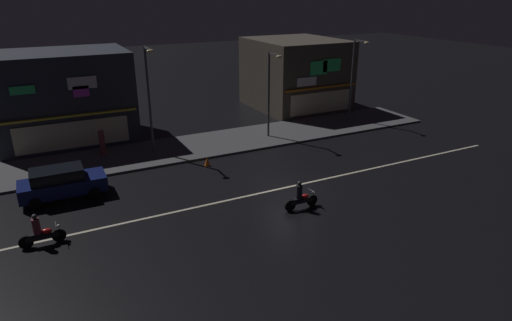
{
  "coord_description": "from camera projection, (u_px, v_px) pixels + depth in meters",
  "views": [
    {
      "loc": [
        -11.75,
        -19.25,
        10.35
      ],
      "look_at": [
        -1.13,
        1.66,
        1.23
      ],
      "focal_mm": 31.03,
      "sensor_mm": 36.0,
      "label": 1
    }
  ],
  "objects": [
    {
      "name": "streetlamp_west",
      "position": [
        149.0,
        92.0,
        28.05
      ],
      "size": [
        0.44,
        1.64,
        6.97
      ],
      "color": "#47494C",
      "rests_on": "sidewalk_far"
    },
    {
      "name": "traffic_cone",
      "position": [
        207.0,
        161.0,
        27.67
      ],
      "size": [
        0.36,
        0.36,
        0.55
      ],
      "primitive_type": "cone",
      "color": "orange",
      "rests_on": "ground"
    },
    {
      "name": "motorcycle_following",
      "position": [
        40.0,
        232.0,
        18.91
      ],
      "size": [
        1.9,
        0.6,
        1.52
      ],
      "rotation": [
        0.0,
        0.0,
        3.18
      ],
      "color": "black",
      "rests_on": "ground"
    },
    {
      "name": "lane_divider_stripe",
      "position": [
        287.0,
        187.0,
        24.71
      ],
      "size": [
        31.42,
        0.16,
        0.01
      ],
      "primitive_type": "cube",
      "color": "beige",
      "rests_on": "ground"
    },
    {
      "name": "motorcycle_lead",
      "position": [
        301.0,
        197.0,
        22.1
      ],
      "size": [
        1.9,
        0.6,
        1.52
      ],
      "rotation": [
        0.0,
        0.0,
        3.28
      ],
      "color": "black",
      "rests_on": "ground"
    },
    {
      "name": "ground_plane",
      "position": [
        287.0,
        187.0,
        24.71
      ],
      "size": [
        140.0,
        140.0,
        0.0
      ],
      "primitive_type": "plane",
      "color": "black"
    },
    {
      "name": "parked_car_near_kerb",
      "position": [
        61.0,
        183.0,
        23.18
      ],
      "size": [
        4.3,
        1.98,
        1.67
      ],
      "rotation": [
        0.0,
        0.0,
        3.14
      ],
      "color": "navy",
      "rests_on": "ground"
    },
    {
      "name": "sidewalk_far",
      "position": [
        226.0,
        142.0,
        31.9
      ],
      "size": [
        33.07,
        5.07,
        0.14
      ],
      "primitive_type": "cube",
      "color": "#4C4C4F",
      "rests_on": "ground"
    },
    {
      "name": "pedestrian_on_sidewalk",
      "position": [
        102.0,
        143.0,
        28.73
      ],
      "size": [
        0.36,
        0.36,
        1.89
      ],
      "rotation": [
        0.0,
        0.0,
        2.6
      ],
      "color": "brown",
      "rests_on": "sidewalk_far"
    },
    {
      "name": "storefront_center_block",
      "position": [
        64.0,
        97.0,
        31.33
      ],
      "size": [
        8.97,
        6.51,
        6.39
      ],
      "color": "#2D333D",
      "rests_on": "ground"
    },
    {
      "name": "streetlamp_mid",
      "position": [
        270.0,
        87.0,
        31.4
      ],
      "size": [
        0.44,
        1.64,
        6.16
      ],
      "color": "#47494C",
      "rests_on": "sidewalk_far"
    },
    {
      "name": "storefront_left_block",
      "position": [
        295.0,
        74.0,
        40.63
      ],
      "size": [
        7.47,
        8.64,
        6.17
      ],
      "color": "#4C443A",
      "rests_on": "ground"
    },
    {
      "name": "streetlamp_east",
      "position": [
        354.0,
        73.0,
        35.43
      ],
      "size": [
        0.44,
        1.64,
        6.57
      ],
      "color": "#47494C",
      "rests_on": "sidewalk_far"
    }
  ]
}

